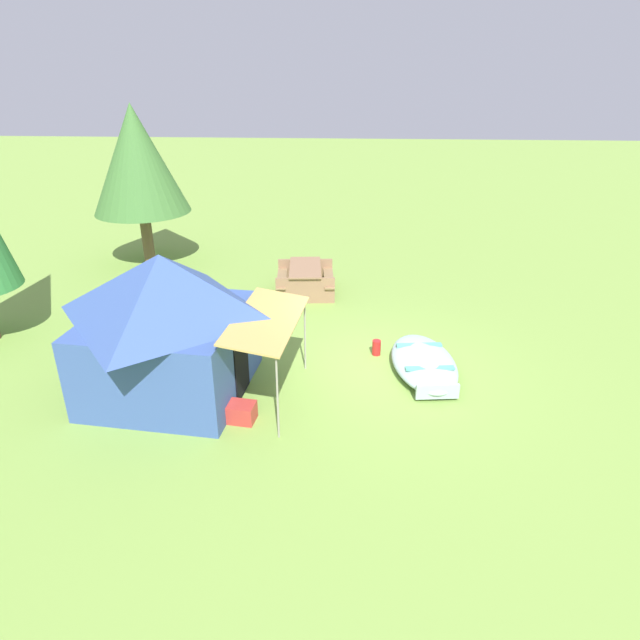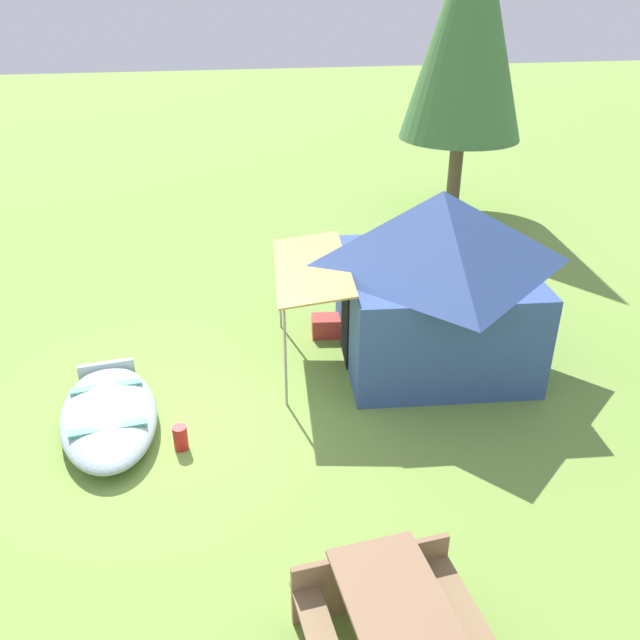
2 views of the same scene
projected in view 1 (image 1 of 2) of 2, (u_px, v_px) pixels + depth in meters
ground_plane at (373, 369)px, 11.41m from camera, size 80.00×80.00×0.00m
beached_rowboat at (424, 363)px, 11.26m from camera, size 2.60×1.54×0.38m
canvas_cabin_tent at (167, 323)px, 10.14m from camera, size 3.31×4.16×2.71m
picnic_table at (305, 276)px, 15.09m from camera, size 1.85×1.68×0.75m
cooler_box at (240, 412)px, 9.70m from camera, size 0.44×0.56×0.34m
fuel_can at (376, 348)px, 11.92m from camera, size 0.23×0.23×0.33m
pine_tree_back_left at (137, 160)px, 16.27m from camera, size 2.85×2.85×4.76m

